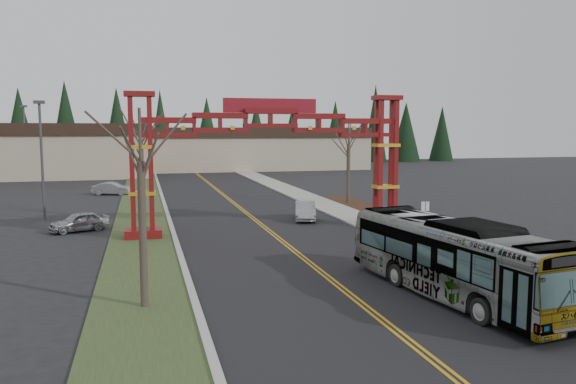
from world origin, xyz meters
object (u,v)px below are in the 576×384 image
object	(u,v)px
parked_car_far_a	(112,189)
bare_tree_median_mid	(141,143)
street_sign	(425,211)
retail_building_east	(248,148)
gateway_arch	(270,140)
barrel_south	(399,221)
silver_sedan	(305,211)
bare_tree_median_near	(141,162)
light_pole_near	(41,151)
transit_bus	(454,259)
bare_tree_median_far	(141,140)
bare_tree_right_far	(349,144)
barrel_mid	(403,218)
parked_car_near_a	(79,222)
light_pole_far	(25,138)
barrel_north	(387,213)

from	to	relation	value
parked_car_far_a	bare_tree_median_mid	size ratio (longest dim) A/B	0.49
street_sign	retail_building_east	bearing A→B (deg)	89.31
gateway_arch	barrel_south	xyz separation A→B (m)	(8.77, -0.68, -5.47)
bare_tree_median_mid	silver_sedan	bearing A→B (deg)	-12.84
bare_tree_median_near	light_pole_near	xyz separation A→B (m)	(-7.09, 23.45, -0.39)
transit_bus	bare_tree_median_far	xyz separation A→B (m)	(-11.85, 41.79, 3.94)
bare_tree_right_far	barrel_mid	distance (m)	12.96
parked_car_far_a	barrel_mid	bearing A→B (deg)	-123.12
transit_bus	light_pole_near	size ratio (longest dim) A/B	1.29
bare_tree_right_far	silver_sedan	bearing A→B (deg)	-128.33
transit_bus	barrel_south	bearing A→B (deg)	64.03
parked_car_near_a	transit_bus	bearing A→B (deg)	15.61
retail_building_east	bare_tree_median_mid	distance (m)	57.95
street_sign	bare_tree_right_far	bearing A→B (deg)	87.13
bare_tree_median_mid	light_pole_far	size ratio (longest dim) A/B	0.81
barrel_south	silver_sedan	bearing A→B (deg)	136.37
light_pole_near	retail_building_east	bearing A→B (deg)	64.43
silver_sedan	bare_tree_median_far	distance (m)	25.21
silver_sedan	barrel_mid	xyz separation A→B (m)	(5.97, -3.90, -0.18)
parked_car_far_a	bare_tree_median_mid	bearing A→B (deg)	-153.70
retail_building_east	barrel_south	bearing A→B (deg)	-91.13
gateway_arch	bare_tree_right_far	distance (m)	15.93
parked_car_near_a	light_pole_near	world-z (taller)	light_pole_near
transit_bus	bare_tree_median_mid	world-z (taller)	bare_tree_median_mid
light_pole_near	light_pole_far	distance (m)	34.72
bare_tree_right_far	barrel_south	distance (m)	13.98
barrel_south	barrel_north	xyz separation A→B (m)	(0.80, 3.77, -0.03)
parked_car_near_a	light_pole_far	size ratio (longest dim) A/B	0.39
barrel_south	barrel_mid	distance (m)	1.30
street_sign	light_pole_near	bearing A→B (deg)	152.07
parked_car_near_a	bare_tree_median_near	size ratio (longest dim) A/B	0.51
bare_tree_median_mid	light_pole_near	size ratio (longest dim) A/B	0.91
bare_tree_right_far	barrel_south	world-z (taller)	bare_tree_right_far
bare_tree_median_mid	bare_tree_median_near	bearing A→B (deg)	-90.00
parked_car_far_a	street_sign	distance (m)	34.65
retail_building_east	barrel_north	distance (m)	58.94
transit_bus	street_sign	world-z (taller)	transit_bus
bare_tree_median_mid	bare_tree_median_far	world-z (taller)	bare_tree_median_mid
light_pole_far	barrel_south	distance (m)	54.28
retail_building_east	barrel_south	world-z (taller)	retail_building_east
light_pole_far	bare_tree_median_near	bearing A→B (deg)	-75.90
bare_tree_median_far	light_pole_near	xyz separation A→B (m)	(-7.09, -16.62, -0.45)
transit_bus	parked_car_near_a	xyz separation A→B (m)	(-15.92, 19.20, -0.93)
parked_car_far_a	light_pole_far	distance (m)	22.46
parked_car_near_a	barrel_south	distance (m)	21.26
silver_sedan	bare_tree_median_mid	size ratio (longest dim) A/B	0.52
bare_tree_median_far	street_sign	bearing A→B (deg)	-59.74
bare_tree_median_far	light_pole_near	world-z (taller)	light_pole_near
street_sign	barrel_south	bearing A→B (deg)	99.32
transit_bus	bare_tree_median_mid	distance (m)	25.81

